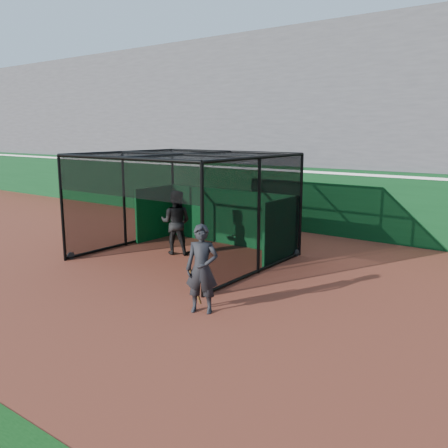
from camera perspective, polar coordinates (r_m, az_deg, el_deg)
The scene contains 6 objects.
ground at distance 12.32m, azimuth -9.50°, elevation -7.30°, with size 120.00×120.00×0.00m, color brown.
outfield_wall at distance 18.77m, azimuth 9.40°, elevation 3.09°, with size 50.00×0.50×2.50m.
grandstand at distance 22.03m, azimuth 14.30°, elevation 12.38°, with size 50.00×7.85×8.95m.
batting_cage at distance 14.46m, azimuth -4.80°, elevation 2.02°, with size 5.47×4.92×3.18m.
batter at distance 15.07m, azimuth -5.81°, elevation 0.20°, with size 0.99×0.77×2.04m, color black.
on_deck_player at distance 10.17m, azimuth -2.68°, elevation -5.44°, with size 0.84×0.72×1.93m.
Camera 1 is at (8.50, -8.04, 3.86)m, focal length 38.00 mm.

